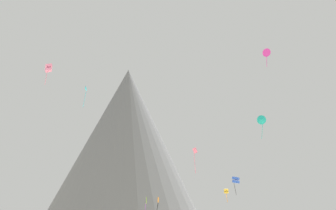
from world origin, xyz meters
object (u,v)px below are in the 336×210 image
Objects in this scene: kite_cyan_high at (85,89)px; kite_lime_low at (146,203)px; kite_rainbow_mid at (195,154)px; rock_massif at (127,155)px; kite_pink_high at (48,68)px; kite_magenta_high at (267,53)px; kite_orange_low at (158,204)px; kite_blue_low at (236,180)px; kite_teal_high at (261,120)px; kite_gold_low at (226,191)px.

kite_lime_low is at bearing 99.68° from kite_cyan_high.
kite_cyan_high is 27.60m from kite_rainbow_mid.
rock_massif is 16.03× the size of kite_cyan_high.
kite_pink_high is 45.08m from kite_magenta_high.
kite_orange_low is at bearing -136.19° from kite_lime_low.
kite_pink_high is 0.88× the size of kite_rainbow_mid.
kite_pink_high is (-15.22, -56.63, 7.03)m from rock_massif.
rock_massif reaches higher than kite_blue_low.
rock_massif reaches higher than kite_teal_high.
kite_blue_low is 0.85× the size of kite_pink_high.
kite_orange_low is at bearing -96.03° from kite_teal_high.
kite_pink_high is at bearing 105.12° from kite_orange_low.
kite_lime_low is 33.79m from kite_teal_high.
kite_cyan_high is at bearing -46.52° from kite_blue_low.
kite_cyan_high reaches higher than kite_gold_low.
kite_rainbow_mid is at bearing 63.73° from kite_gold_low.
kite_rainbow_mid is at bearing -117.23° from kite_teal_high.
rock_massif is at bearing -115.95° from kite_blue_low.
kite_magenta_high is (29.09, -64.84, 8.22)m from rock_massif.
kite_blue_low is 28.25m from kite_magenta_high.
rock_massif is 59.06m from kite_pink_high.
kite_magenta_high is (44.31, -8.21, 1.19)m from kite_pink_high.
kite_gold_low is 19.94m from kite_lime_low.
kite_lime_low is (5.93, -48.68, -19.71)m from rock_massif.
kite_lime_low is at bearing -83.05° from rock_massif.
rock_massif is 17.21× the size of kite_pink_high.
kite_teal_high is at bearing 168.73° from kite_gold_low.
kite_pink_high is 35.50m from kite_rainbow_mid.
kite_orange_low is 0.61× the size of kite_rainbow_mid.
kite_magenta_high is (36.88, -11.90, 4.28)m from kite_cyan_high.
kite_cyan_high is 0.86× the size of kite_teal_high.
kite_rainbow_mid is (8.65, 21.27, 11.51)m from kite_orange_low.
rock_massif is at bearing 62.17° from kite_orange_low.
kite_lime_low is at bearing 59.09° from kite_orange_low.
rock_massif is 25.03× the size of kite_orange_low.
kite_orange_low is 41.60m from kite_pink_high.
kite_pink_high is at bearing 152.29° from kite_lime_low.
kite_gold_low is at bearing -37.07° from kite_magenta_high.
rock_massif is 51.85m from kite_gold_low.
kite_lime_low is at bearing -54.17° from kite_blue_low.
kite_cyan_high is at bearing 26.95° from kite_gold_low.
kite_magenta_high is at bearing 64.53° from kite_cyan_high.
kite_pink_high is at bearing -71.20° from kite_cyan_high.
kite_teal_high is at bearing 16.42° from kite_orange_low.
kite_gold_low is 0.54× the size of kite_teal_high.
kite_magenta_high is 0.68× the size of kite_teal_high.
kite_orange_low is at bearing 71.64° from kite_gold_low.
kite_rainbow_mid is at bearing 34.84° from kite_orange_low.
kite_gold_low is at bearing 100.24° from kite_cyan_high.
kite_teal_high reaches higher than kite_blue_low.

